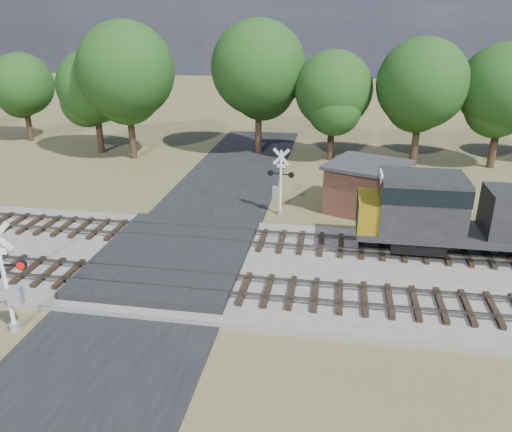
# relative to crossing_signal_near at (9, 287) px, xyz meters

# --- Properties ---
(ground) EXTENTS (160.00, 160.00, 0.00)m
(ground) POSITION_rel_crossing_signal_near_xyz_m (4.07, 5.83, -1.87)
(ground) COLOR brown
(ground) RESTS_ON ground
(ballast_bed) EXTENTS (140.00, 10.00, 0.30)m
(ballast_bed) POSITION_rel_crossing_signal_near_xyz_m (14.07, 6.33, -1.72)
(ballast_bed) COLOR gray
(ballast_bed) RESTS_ON ground
(road) EXTENTS (7.00, 60.00, 0.08)m
(road) POSITION_rel_crossing_signal_near_xyz_m (4.07, 5.83, -1.83)
(road) COLOR black
(road) RESTS_ON ground
(crossing_panel) EXTENTS (7.00, 9.00, 0.62)m
(crossing_panel) POSITION_rel_crossing_signal_near_xyz_m (4.07, 6.33, -1.55)
(crossing_panel) COLOR #262628
(crossing_panel) RESTS_ON ground
(track_near) EXTENTS (140.00, 2.60, 0.33)m
(track_near) POSITION_rel_crossing_signal_near_xyz_m (7.20, 3.83, -1.46)
(track_near) COLOR black
(track_near) RESTS_ON ballast_bed
(track_far) EXTENTS (140.00, 2.60, 0.33)m
(track_far) POSITION_rel_crossing_signal_near_xyz_m (7.20, 8.83, -1.46)
(track_far) COLOR black
(track_far) RESTS_ON ballast_bed
(crossing_signal_near) EXTENTS (1.80, 0.47, 4.49)m
(crossing_signal_near) POSITION_rel_crossing_signal_near_xyz_m (0.00, 0.00, 0.00)
(crossing_signal_near) COLOR silver
(crossing_signal_near) RESTS_ON ground
(crossing_signal_far) EXTENTS (1.63, 0.43, 4.06)m
(crossing_signal_far) POSITION_rel_crossing_signal_near_xyz_m (8.34, 13.64, -0.18)
(crossing_signal_far) COLOR silver
(crossing_signal_far) RESTS_ON ground
(equipment_shed) EXTENTS (5.74, 5.74, 2.99)m
(equipment_shed) POSITION_rel_crossing_signal_near_xyz_m (13.50, 15.07, -0.35)
(equipment_shed) COLOR #4F2B22
(equipment_shed) RESTS_ON ground
(treeline) EXTENTS (84.97, 11.20, 11.09)m
(treeline) POSITION_rel_crossing_signal_near_xyz_m (9.43, 26.37, 4.35)
(treeline) COLOR black
(treeline) RESTS_ON ground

